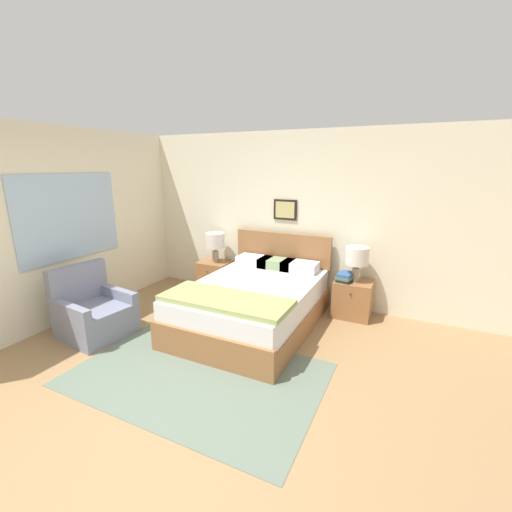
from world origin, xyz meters
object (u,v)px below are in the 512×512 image
object	(u,v)px
nightstand_near_window	(215,277)
table_lamp_near_window	(215,241)
bed	(253,302)
armchair	(94,313)
nightstand_by_door	(353,299)
table_lamp_by_door	(357,257)

from	to	relation	value
nightstand_near_window	table_lamp_near_window	world-z (taller)	table_lamp_near_window
bed	armchair	distance (m)	2.04
nightstand_by_door	table_lamp_near_window	xyz separation A→B (m)	(-2.28, 0.01, 0.61)
nightstand_near_window	nightstand_by_door	bearing A→B (deg)	0.00
table_lamp_near_window	table_lamp_by_door	size ratio (longest dim) A/B	1.00
table_lamp_near_window	nightstand_by_door	bearing A→B (deg)	-0.19
armchair	table_lamp_by_door	xyz separation A→B (m)	(2.88, 1.98, 0.60)
armchair	table_lamp_by_door	bearing A→B (deg)	131.53
nightstand_by_door	table_lamp_by_door	xyz separation A→B (m)	(0.01, 0.01, 0.61)
nightstand_near_window	table_lamp_by_door	xyz separation A→B (m)	(2.31, 0.01, 0.61)
table_lamp_by_door	bed	bearing A→B (deg)	-143.44
nightstand_near_window	bed	bearing A→B (deg)	-36.63
nightstand_by_door	bed	bearing A→B (deg)	-143.37
table_lamp_by_door	armchair	bearing A→B (deg)	-145.51
armchair	nightstand_by_door	world-z (taller)	armchair
bed	armchair	size ratio (longest dim) A/B	2.47
armchair	table_lamp_by_door	world-z (taller)	table_lamp_by_door
nightstand_near_window	table_lamp_by_door	distance (m)	2.39
armchair	table_lamp_by_door	distance (m)	3.54
bed	table_lamp_near_window	size ratio (longest dim) A/B	4.42
nightstand_by_door	nightstand_near_window	bearing A→B (deg)	180.00
table_lamp_near_window	table_lamp_by_door	bearing A→B (deg)	0.00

